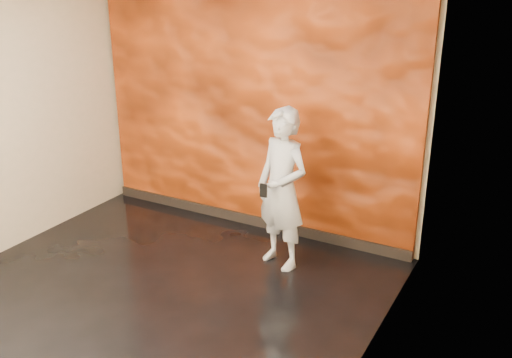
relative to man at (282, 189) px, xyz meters
The scene contains 5 objects.
room 1.56m from the man, 121.60° to the right, with size 4.02×4.02×2.81m.
feature_wall 1.19m from the man, 136.50° to the left, with size 3.90×0.06×2.75m, color #DC4F14.
baseboard 1.28m from the man, 138.12° to the left, with size 3.90×0.04×0.12m, color black.
man is the anchor object (origin of this frame).
phone 0.26m from the man, 108.08° to the right, with size 0.07×0.01×0.14m, color black.
Camera 1 is at (3.06, -3.49, 2.89)m, focal length 40.00 mm.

